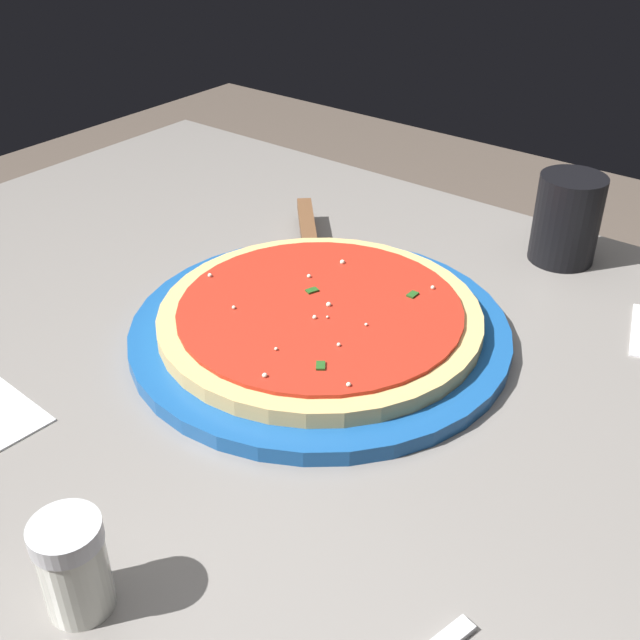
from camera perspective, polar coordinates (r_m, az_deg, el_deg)
The scene contains 6 objects.
restaurant_table at distance 0.87m, azimuth -3.16°, elevation -7.30°, with size 1.12×0.82×0.72m.
serving_plate at distance 0.78m, azimuth -0.00°, elevation -0.76°, with size 0.38×0.38×0.02m, color #195199.
pizza at distance 0.77m, azimuth 0.00°, elevation 0.32°, with size 0.32×0.32×0.02m.
pizza_server at distance 0.92m, azimuth -0.80°, elevation 5.84°, with size 0.18×0.19×0.01m.
cup_tall_drink at distance 0.95m, azimuth 17.74°, elevation 7.11°, with size 0.08×0.08×0.10m, color black.
parmesan_shaker at distance 0.54m, azimuth -17.71°, elevation -16.86°, with size 0.05×0.05×0.07m.
Camera 1 is at (-0.45, 0.50, 1.16)m, focal length 43.43 mm.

